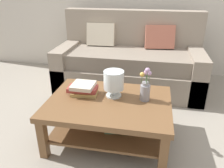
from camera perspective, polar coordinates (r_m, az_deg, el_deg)
ground_plane at (r=2.57m, az=2.96°, el=-9.03°), size 10.00×10.00×0.00m
couch at (r=3.24m, az=4.43°, el=5.44°), size 1.99×0.90×1.06m
coffee_table at (r=2.13m, az=-0.70°, el=-6.91°), size 1.13×0.83×0.43m
book_stack_main at (r=2.18m, az=-7.32°, el=-1.20°), size 0.29×0.22×0.11m
glass_hurricane_vase at (r=2.08m, az=0.44°, el=0.77°), size 0.19×0.19×0.25m
flower_pitcher at (r=2.05m, az=8.47°, el=-1.01°), size 0.10×0.11×0.33m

